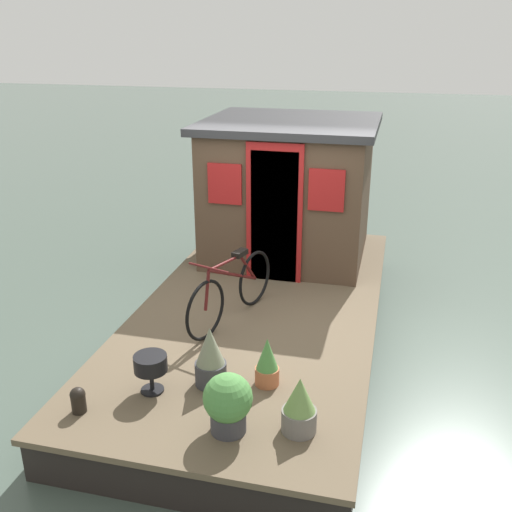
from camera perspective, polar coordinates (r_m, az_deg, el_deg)
ground_plane at (r=7.21m, az=0.38°, el=-8.09°), size 60.00×60.00×0.00m
houseboat_deck at (r=7.10m, az=0.39°, el=-6.44°), size 5.74×2.75×0.47m
houseboat_cabin at (r=8.27m, az=3.27°, el=6.60°), size 2.18×2.34×1.93m
bicycle at (r=6.49m, az=-2.40°, el=-3.35°), size 1.58×0.64×0.80m
potted_plant_succulent at (r=5.43m, az=1.10°, el=-10.39°), size 0.23×0.23×0.48m
potted_plant_geranium at (r=5.42m, az=-4.49°, el=-9.88°), size 0.29×0.29×0.58m
potted_plant_rosemary at (r=4.84m, az=-2.76°, el=-14.09°), size 0.41×0.41×0.52m
potted_plant_mint at (r=4.88m, az=4.27°, el=-14.43°), size 0.29×0.29×0.50m
charcoal_grill at (r=5.39m, az=-10.27°, el=-10.47°), size 0.30×0.30×0.37m
mooring_bollard at (r=5.35m, az=-17.00°, el=-13.25°), size 0.13×0.13×0.24m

